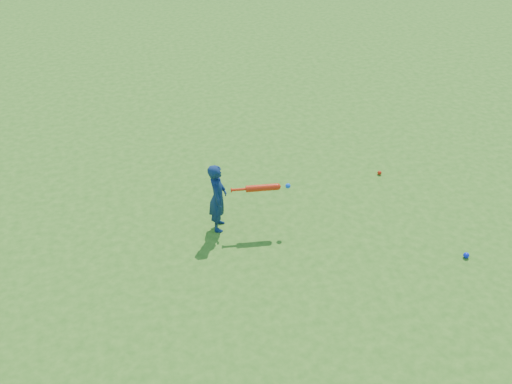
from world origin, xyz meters
The scene contains 5 objects.
ground centered at (0.00, 0.00, 0.00)m, with size 80.00×80.00×0.00m, color #2F6417.
child centered at (0.17, -0.09, 0.49)m, with size 0.36×0.23×0.97m, color #10244E.
ground_ball_red centered at (2.77, 0.65, 0.03)m, with size 0.06×0.06×0.06m, color red.
ground_ball_blue centered at (3.10, -1.35, 0.04)m, with size 0.08×0.08×0.08m, color #0C1FCF.
bat_swing centered at (0.77, -0.19, 0.62)m, with size 0.77×0.13×0.09m.
Camera 1 is at (-0.61, -6.02, 4.80)m, focal length 40.00 mm.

